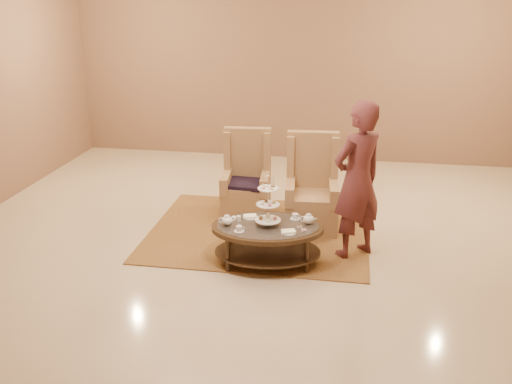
% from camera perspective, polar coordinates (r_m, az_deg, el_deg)
% --- Properties ---
extents(ground, '(8.00, 8.00, 0.00)m').
position_cam_1_polar(ground, '(6.86, 0.61, -5.92)').
color(ground, beige).
rests_on(ground, ground).
extents(ceiling, '(8.00, 8.00, 0.02)m').
position_cam_1_polar(ceiling, '(6.86, 0.61, -5.92)').
color(ceiling, silver).
rests_on(ceiling, ground).
extents(wall_back, '(8.00, 0.04, 3.50)m').
position_cam_1_polar(wall_back, '(10.21, 4.27, 12.95)').
color(wall_back, '#87624A').
rests_on(wall_back, ground).
extents(rug, '(2.77, 2.31, 0.01)m').
position_cam_1_polar(rug, '(7.36, 0.30, -3.98)').
color(rug, olive).
rests_on(rug, ground).
extents(tea_table, '(1.37, 1.03, 1.06)m').
position_cam_1_polar(tea_table, '(6.42, 1.18, -4.04)').
color(tea_table, black).
rests_on(tea_table, ground).
extents(armchair_left, '(0.69, 0.71, 1.18)m').
position_cam_1_polar(armchair_left, '(7.80, -0.95, 0.55)').
color(armchair_left, '#A2794C').
rests_on(armchair_left, ground).
extents(armchair_right, '(0.72, 0.74, 1.23)m').
position_cam_1_polar(armchair_right, '(7.43, 5.56, -0.44)').
color(armchair_right, '#A2794C').
rests_on(armchair_right, ground).
extents(person, '(0.79, 0.77, 1.84)m').
position_cam_1_polar(person, '(6.53, 10.10, 1.11)').
color(person, '#522324').
rests_on(person, ground).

